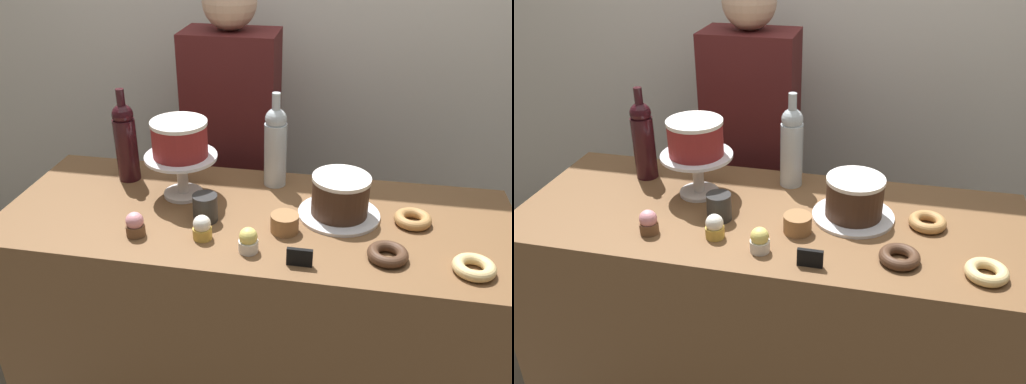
# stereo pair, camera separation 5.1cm
# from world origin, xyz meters

# --- Properties ---
(back_wall) EXTENTS (6.00, 0.05, 2.60)m
(back_wall) POSITION_xyz_m (0.00, 0.89, 1.30)
(back_wall) COLOR silver
(back_wall) RESTS_ON ground_plane
(display_counter) EXTENTS (1.60, 0.62, 0.95)m
(display_counter) POSITION_xyz_m (0.00, 0.00, 0.48)
(display_counter) COLOR brown
(display_counter) RESTS_ON ground_plane
(cake_stand_pedestal) EXTENTS (0.24, 0.24, 0.14)m
(cake_stand_pedestal) POSITION_xyz_m (-0.26, 0.08, 1.05)
(cake_stand_pedestal) COLOR silver
(cake_stand_pedestal) RESTS_ON display_counter
(white_layer_cake) EXTENTS (0.18, 0.18, 0.12)m
(white_layer_cake) POSITION_xyz_m (-0.26, 0.08, 1.16)
(white_layer_cake) COLOR maroon
(white_layer_cake) RESTS_ON cake_stand_pedestal
(silver_serving_platter) EXTENTS (0.25, 0.25, 0.01)m
(silver_serving_platter) POSITION_xyz_m (0.25, 0.04, 0.96)
(silver_serving_platter) COLOR white
(silver_serving_platter) RESTS_ON display_counter
(chocolate_round_cake) EXTENTS (0.18, 0.18, 0.13)m
(chocolate_round_cake) POSITION_xyz_m (0.25, 0.04, 1.03)
(chocolate_round_cake) COLOR #3D2619
(chocolate_round_cake) RESTS_ON silver_serving_platter
(wine_bottle_dark_red) EXTENTS (0.08, 0.08, 0.33)m
(wine_bottle_dark_red) POSITION_xyz_m (-0.48, 0.16, 1.10)
(wine_bottle_dark_red) COLOR black
(wine_bottle_dark_red) RESTS_ON display_counter
(wine_bottle_clear) EXTENTS (0.08, 0.08, 0.33)m
(wine_bottle_clear) POSITION_xyz_m (0.03, 0.22, 1.10)
(wine_bottle_clear) COLOR #B2BCC1
(wine_bottle_clear) RESTS_ON display_counter
(cupcake_vanilla) EXTENTS (0.06, 0.06, 0.07)m
(cupcake_vanilla) POSITION_xyz_m (-0.13, -0.16, 0.99)
(cupcake_vanilla) COLOR gold
(cupcake_vanilla) RESTS_ON display_counter
(cupcake_lemon) EXTENTS (0.06, 0.06, 0.07)m
(cupcake_lemon) POSITION_xyz_m (0.02, -0.20, 0.99)
(cupcake_lemon) COLOR white
(cupcake_lemon) RESTS_ON display_counter
(cupcake_strawberry) EXTENTS (0.06, 0.06, 0.07)m
(cupcake_strawberry) POSITION_xyz_m (-0.32, -0.18, 0.99)
(cupcake_strawberry) COLOR brown
(cupcake_strawberry) RESTS_ON display_counter
(donut_chocolate) EXTENTS (0.11, 0.11, 0.03)m
(donut_chocolate) POSITION_xyz_m (0.40, -0.17, 0.97)
(donut_chocolate) COLOR #472D1E
(donut_chocolate) RESTS_ON display_counter
(donut_maple) EXTENTS (0.11, 0.11, 0.03)m
(donut_maple) POSITION_xyz_m (0.48, 0.03, 0.97)
(donut_maple) COLOR #B27F47
(donut_maple) RESTS_ON display_counter
(donut_glazed) EXTENTS (0.11, 0.11, 0.03)m
(donut_glazed) POSITION_xyz_m (0.62, -0.19, 0.97)
(donut_glazed) COLOR #E0C17F
(donut_glazed) RESTS_ON display_counter
(cookie_stack) EXTENTS (0.08, 0.08, 0.05)m
(cookie_stack) POSITION_xyz_m (0.10, -0.08, 0.98)
(cookie_stack) COLOR olive
(cookie_stack) RESTS_ON display_counter
(price_sign_chalkboard) EXTENTS (0.07, 0.01, 0.05)m
(price_sign_chalkboard) POSITION_xyz_m (0.16, -0.24, 0.98)
(price_sign_chalkboard) COLOR black
(price_sign_chalkboard) RESTS_ON display_counter
(coffee_cup_ceramic) EXTENTS (0.08, 0.08, 0.08)m
(coffee_cup_ceramic) POSITION_xyz_m (-0.15, -0.06, 1.00)
(coffee_cup_ceramic) COLOR #282828
(coffee_cup_ceramic) RESTS_ON display_counter
(barista_figure) EXTENTS (0.36, 0.22, 1.60)m
(barista_figure) POSITION_xyz_m (-0.20, 0.54, 0.84)
(barista_figure) COLOR black
(barista_figure) RESTS_ON ground_plane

